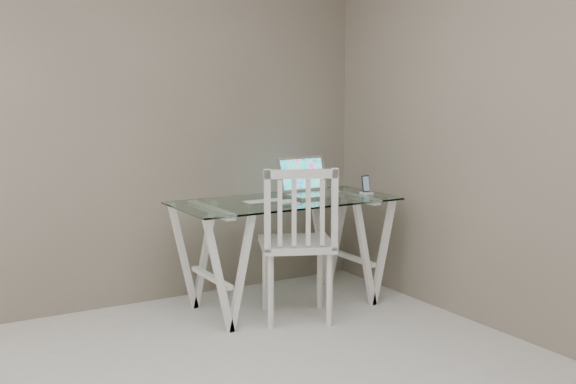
{
  "coord_description": "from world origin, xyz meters",
  "views": [
    {
      "loc": [
        -1.32,
        -2.51,
        1.53
      ],
      "look_at": [
        0.95,
        1.36,
        0.85
      ],
      "focal_mm": 45.0,
      "sensor_mm": 36.0,
      "label": 1
    }
  ],
  "objects": [
    {
      "name": "room",
      "position": [
        -0.06,
        0.02,
        1.72
      ],
      "size": [
        4.5,
        4.52,
        2.71
      ],
      "color": "#BCBAB4",
      "rests_on": "ground"
    },
    {
      "name": "desk",
      "position": [
        1.1,
        1.66,
        0.38
      ],
      "size": [
        1.5,
        0.7,
        0.75
      ],
      "color": "silver",
      "rests_on": "ground"
    },
    {
      "name": "chair",
      "position": [
        1.01,
        1.33,
        0.56
      ],
      "size": [
        0.61,
        0.61,
        1.01
      ],
      "rotation": [
        0.0,
        0.0,
        -0.41
      ],
      "color": "silver",
      "rests_on": "ground"
    },
    {
      "name": "laptop",
      "position": [
        1.37,
        1.77,
        0.81
      ],
      "size": [
        0.38,
        0.34,
        0.26
      ],
      "color": "silver",
      "rests_on": "desk"
    },
    {
      "name": "keyboard",
      "position": [
        0.94,
        1.65,
        0.75
      ],
      "size": [
        0.28,
        0.12,
        0.01
      ],
      "primitive_type": "cube",
      "color": "silver",
      "rests_on": "desk"
    },
    {
      "name": "mouse",
      "position": [
        1.01,
        1.46,
        0.77
      ],
      "size": [
        0.12,
        0.07,
        0.04
      ],
      "primitive_type": "ellipsoid",
      "color": "silver",
      "rests_on": "desk"
    },
    {
      "name": "phone_dock",
      "position": [
        1.73,
        1.58,
        0.78
      ],
      "size": [
        0.07,
        0.07,
        0.13
      ],
      "color": "white",
      "rests_on": "desk"
    }
  ]
}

